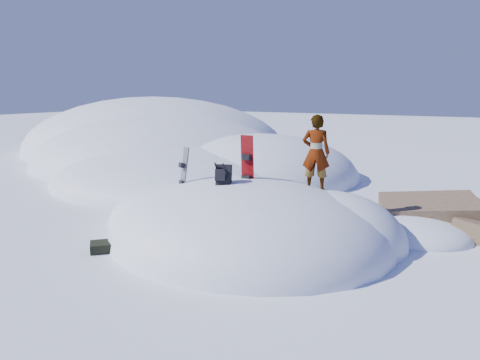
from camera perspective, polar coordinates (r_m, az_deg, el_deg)
The scene contains 9 objects.
ground at distance 11.34m, azimuth 0.78°, elevation -7.42°, with size 120.00×120.00×0.00m, color white.
snow_mound at distance 11.62m, azimuth 0.62°, elevation -6.97°, with size 8.00×6.00×3.00m.
snow_ridge at distance 25.08m, azimuth -9.08°, elevation 2.59°, with size 21.50×18.50×6.40m.
rock_outcrop at distance 12.99m, azimuth 22.17°, elevation -5.79°, with size 4.68×4.41×1.68m.
snowboard_red at distance 11.17m, azimuth 0.89°, elevation 1.23°, with size 0.32×0.20×1.71m.
snowboard_dark at distance 11.63m, azimuth -6.97°, elevation 0.50°, with size 0.36×0.35×1.45m.
backpack at distance 10.65m, azimuth -2.05°, elevation 0.65°, with size 0.43×0.47×0.56m.
gear_pile at distance 11.03m, azimuth -15.60°, elevation -7.69°, with size 0.98×0.86×0.25m.
person at distance 11.17m, azimuth 9.24°, elevation 3.32°, with size 0.66×0.43×1.80m, color slate.
Camera 1 is at (5.25, -9.39, 3.56)m, focal length 35.00 mm.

